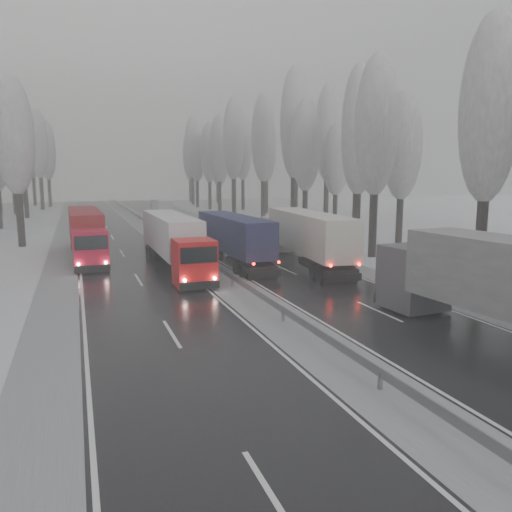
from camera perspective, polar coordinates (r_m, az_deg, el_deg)
ground at (r=14.26m, az=23.50°, el=-20.19°), size 260.00×260.00×0.00m
carriageway_right at (r=41.89m, az=0.13°, el=-0.13°), size 7.50×200.00×0.03m
carriageway_left at (r=39.60m, az=-14.30°, el=-0.96°), size 7.50×200.00×0.03m
median_slush at (r=40.42m, az=-6.88°, el=-0.53°), size 3.00×200.00×0.04m
shoulder_right at (r=43.80m, az=6.23°, el=0.24°), size 2.40×200.00×0.04m
shoulder_left at (r=39.46m, az=-21.47°, el=-1.35°), size 2.40×200.00×0.04m
median_guardrail at (r=40.31m, az=-6.89°, el=0.28°), size 0.12×200.00×0.76m
tree_16 at (r=34.45m, az=25.17°, el=14.79°), size 3.60×3.60×16.53m
tree_18 at (r=42.99m, az=13.61°, el=14.15°), size 3.60×3.60×16.58m
tree_19 at (r=49.31m, az=16.42°, el=11.88°), size 3.60×3.60×14.57m
tree_20 at (r=51.61m, az=11.74°, el=12.73°), size 3.60×3.60×15.71m
tree_21 at (r=56.32m, az=11.61°, el=14.32°), size 3.60×3.60×18.62m
tree_22 at (r=60.38m, az=5.72°, el=12.43°), size 3.60×3.60×15.86m
tree_23 at (r=66.74m, az=9.16°, el=10.78°), size 3.60×3.60×13.55m
tree_24 at (r=65.88m, az=4.38°, el=14.75°), size 3.60×3.60×20.49m
tree_25 at (r=72.42m, az=8.18°, el=13.65°), size 3.60×3.60×19.44m
tree_26 at (r=75.12m, az=0.84°, el=13.26°), size 3.60×3.60×18.78m
tree_27 at (r=81.49m, az=4.64°, el=12.39°), size 3.60×3.60×17.62m
tree_28 at (r=84.84m, az=-2.57°, el=13.15°), size 3.60×3.60×19.62m
tree_29 at (r=90.97m, az=1.21°, el=12.28°), size 3.60×3.60×18.11m
tree_30 at (r=94.17m, az=-4.24°, el=12.06°), size 3.60×3.60×17.86m
tree_31 at (r=99.74m, az=-1.53°, el=12.19°), size 3.60×3.60×18.58m
tree_32 at (r=101.41m, az=-5.37°, el=11.65°), size 3.60×3.60×17.33m
tree_33 at (r=106.02m, az=-4.23°, el=10.52°), size 3.60×3.60×14.33m
tree_34 at (r=108.09m, az=-6.80°, el=11.58°), size 3.60×3.60×17.63m
tree_35 at (r=114.38m, az=-2.68°, el=11.70°), size 3.60×3.60×18.25m
tree_36 at (r=118.05m, az=-7.30°, el=12.17°), size 3.60×3.60×20.23m
tree_37 at (r=123.52m, az=-4.47°, el=10.94°), size 3.60×3.60×16.37m
tree_38 at (r=128.65m, az=-7.58°, el=11.28°), size 3.60×3.60×17.97m
tree_39 at (r=133.14m, az=-6.74°, el=10.73°), size 3.60×3.60×16.19m
tree_62 at (r=52.93m, az=-25.92°, el=12.15°), size 3.60×3.60×16.04m
tree_68 at (r=78.43m, az=-25.98°, el=11.18°), size 3.60×3.60×16.65m
tree_70 at (r=88.45m, az=-25.15°, el=11.10°), size 3.60×3.60×17.09m
tree_72 at (r=97.94m, az=-26.15°, el=10.02°), size 3.60×3.60×15.11m
tree_74 at (r=108.51m, az=-23.59°, el=11.57°), size 3.60×3.60×19.68m
tree_76 at (r=117.79m, az=-22.78°, el=11.02°), size 3.60×3.60×18.55m
tree_77 at (r=122.07m, az=-25.28°, el=9.51°), size 3.60×3.60×14.32m
tree_78 at (r=124.59m, az=-24.30°, el=11.09°), size 3.60×3.60×19.55m
tree_79 at (r=128.73m, az=-25.36°, el=10.22°), size 3.60×3.60×17.07m
truck_blue_box at (r=39.08m, az=-3.09°, el=2.41°), size 2.63×14.73×3.76m
truck_cream_box at (r=38.12m, az=5.48°, el=2.51°), size 4.13×16.11×4.10m
box_truck_distant at (r=82.99m, az=-10.72°, el=5.37°), size 2.57×7.80×2.89m
truck_red_white at (r=36.88m, az=-9.44°, el=2.01°), size 2.45×15.18×3.89m
truck_red_red at (r=43.95m, az=-18.89°, el=2.79°), size 2.75×15.27×3.90m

